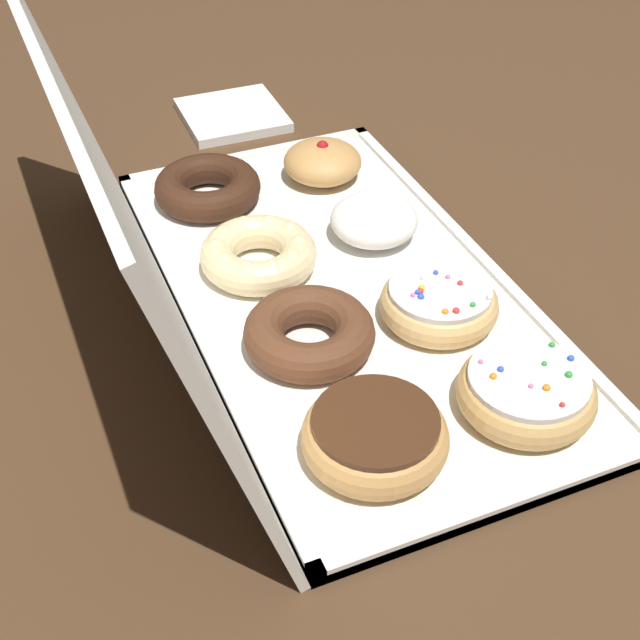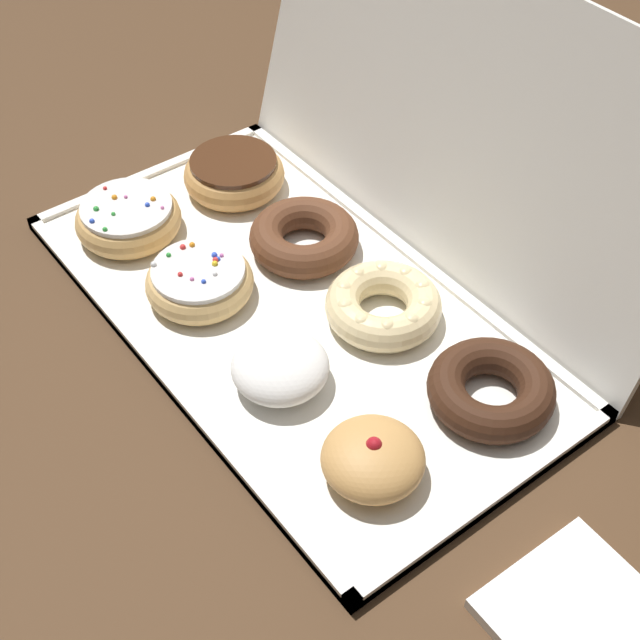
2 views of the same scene
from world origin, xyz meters
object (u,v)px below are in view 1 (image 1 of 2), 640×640
powdered_filled_donut_2 (374,220)px  donut_box (345,294)px  jelly_filled_donut_3 (322,162)px  chocolate_cake_ring_donut_7 (208,187)px  sprinkle_donut_0 (527,392)px  chocolate_cake_ring_donut_5 (309,333)px  sprinkle_donut_1 (439,303)px  napkin_stack (232,115)px  chocolate_frosted_donut_4 (375,436)px  cruller_donut_6 (258,253)px

powdered_filled_donut_2 → donut_box: bearing=138.0°
jelly_filled_donut_3 → chocolate_cake_ring_donut_7: jelly_filled_donut_3 is taller
sprinkle_donut_0 → powdered_filled_donut_2: same height
jelly_filled_donut_3 → chocolate_cake_ring_donut_5: bearing=154.8°
sprinkle_donut_0 → powdered_filled_donut_2: size_ratio=1.26×
donut_box → jelly_filled_donut_3: 0.21m
sprinkle_donut_1 → jelly_filled_donut_3: bearing=-0.1°
napkin_stack → jelly_filled_donut_3: bearing=-167.7°
chocolate_frosted_donut_4 → napkin_stack: (0.60, -0.08, -0.02)m
powdered_filled_donut_2 → chocolate_frosted_donut_4: 0.30m
sprinkle_donut_0 → chocolate_cake_ring_donut_5: bearing=44.0°
jelly_filled_donut_3 → chocolate_cake_ring_donut_7: (0.00, 0.13, -0.00)m
sprinkle_donut_0 → jelly_filled_donut_3: bearing=1.2°
sprinkle_donut_1 → jelly_filled_donut_3: 0.27m
sprinkle_donut_1 → chocolate_frosted_donut_4: (-0.13, 0.13, 0.00)m
sprinkle_donut_1 → napkin_stack: (0.47, 0.04, -0.02)m
sprinkle_donut_0 → chocolate_cake_ring_donut_7: 0.43m
donut_box → jelly_filled_donut_3: size_ratio=6.51×
chocolate_cake_ring_donut_5 → napkin_stack: (0.46, -0.08, -0.02)m
sprinkle_donut_0 → chocolate_frosted_donut_4: bearing=88.6°
sprinkle_donut_0 → chocolate_cake_ring_donut_5: (0.14, 0.13, -0.00)m
sprinkle_donut_0 → cruller_donut_6: size_ratio=0.99×
jelly_filled_donut_3 → chocolate_cake_ring_donut_5: (-0.27, 0.13, -0.00)m
jelly_filled_donut_3 → chocolate_frosted_donut_4: size_ratio=0.76×
jelly_filled_donut_3 → napkin_stack: jelly_filled_donut_3 is taller
donut_box → jelly_filled_donut_3: jelly_filled_donut_3 is taller
donut_box → sprinkle_donut_0: (-0.20, -0.07, 0.02)m
jelly_filled_donut_3 → cruller_donut_6: jelly_filled_donut_3 is taller
donut_box → sprinkle_donut_1: size_ratio=5.25×
napkin_stack → donut_box: bearing=177.2°
jelly_filled_donut_3 → sprinkle_donut_0: bearing=-178.8°
donut_box → sprinkle_donut_1: 0.10m
sprinkle_donut_1 → powdered_filled_donut_2: (0.14, -0.00, 0.00)m
cruller_donut_6 → napkin_stack: 0.34m
sprinkle_donut_0 → chocolate_cake_ring_donut_7: size_ratio=0.99×
chocolate_cake_ring_donut_7 → sprinkle_donut_1: bearing=-154.2°
chocolate_frosted_donut_4 → sprinkle_donut_1: bearing=-44.7°
donut_box → chocolate_frosted_donut_4: size_ratio=4.98×
powdered_filled_donut_2 → chocolate_cake_ring_donut_5: (-0.14, 0.13, -0.00)m
powdered_filled_donut_2 → jelly_filled_donut_3: 0.13m
napkin_stack → chocolate_frosted_donut_4: bearing=172.0°
chocolate_frosted_donut_4 → chocolate_cake_ring_donut_5: 0.14m
sprinkle_donut_0 → chocolate_cake_ring_donut_5: 0.19m
jelly_filled_donut_3 → chocolate_cake_ring_donut_5: size_ratio=0.76×
jelly_filled_donut_3 → chocolate_cake_ring_donut_7: bearing=88.4°
sprinkle_donut_1 → napkin_stack: bearing=5.1°
sprinkle_donut_1 → donut_box: bearing=40.5°
donut_box → cruller_donut_6: size_ratio=4.98×
chocolate_cake_ring_donut_5 → chocolate_cake_ring_donut_7: size_ratio=1.01×
sprinkle_donut_1 → jelly_filled_donut_3: (0.27, -0.00, 0.00)m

